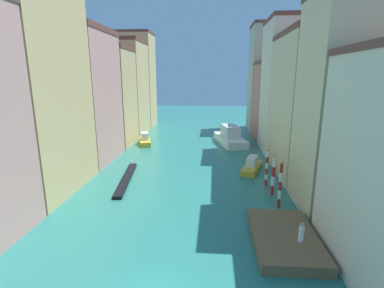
# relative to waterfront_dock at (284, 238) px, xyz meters

# --- Properties ---
(ground_plane) EXTENTS (154.00, 154.00, 0.00)m
(ground_plane) POSITION_rel_waterfront_dock_xyz_m (-8.30, 18.06, -0.38)
(ground_plane) COLOR #28756B
(building_left_1) EXTENTS (7.87, 11.14, 21.23)m
(building_left_1) POSITION_rel_waterfront_dock_xyz_m (-22.96, 8.08, 10.25)
(building_left_1) COLOR #DBB77A
(building_left_1) RESTS_ON ground
(building_left_2) EXTENTS (7.87, 10.53, 17.71)m
(building_left_2) POSITION_rel_waterfront_dock_xyz_m (-22.96, 18.90, 8.49)
(building_left_2) COLOR tan
(building_left_2) RESTS_ON ground
(building_left_3) EXTENTS (7.87, 8.45, 16.30)m
(building_left_3) POSITION_rel_waterfront_dock_xyz_m (-22.96, 28.74, 7.78)
(building_left_3) COLOR #DBB77A
(building_left_3) RESTS_ON ground
(building_left_4) EXTENTS (7.87, 9.83, 18.47)m
(building_left_4) POSITION_rel_waterfront_dock_xyz_m (-22.96, 38.07, 8.87)
(building_left_4) COLOR #DBB77A
(building_left_4) RESTS_ON ground
(building_left_5) EXTENTS (7.87, 7.38, 21.06)m
(building_left_5) POSITION_rel_waterfront_dock_xyz_m (-22.96, 47.00, 10.16)
(building_left_5) COLOR #DBB77A
(building_left_5) RESTS_ON ground
(building_right_1) EXTENTS (7.87, 7.23, 18.52)m
(building_right_1) POSITION_rel_waterfront_dock_xyz_m (6.35, 6.10, 8.90)
(building_right_1) COLOR beige
(building_right_1) RESTS_ON ground
(building_right_2) EXTENTS (7.87, 11.94, 16.55)m
(building_right_2) POSITION_rel_waterfront_dock_xyz_m (6.35, 15.77, 7.91)
(building_right_2) COLOR beige
(building_right_2) RESTS_ON ground
(building_right_3) EXTENTS (7.87, 8.79, 19.76)m
(building_right_3) POSITION_rel_waterfront_dock_xyz_m (6.35, 26.05, 9.51)
(building_right_3) COLOR beige
(building_right_3) RESTS_ON ground
(building_right_4) EXTENTS (7.87, 9.39, 14.15)m
(building_right_4) POSITION_rel_waterfront_dock_xyz_m (6.35, 35.42, 6.70)
(building_right_4) COLOR #C6705B
(building_right_4) RESTS_ON ground
(building_right_5) EXTENTS (7.87, 8.33, 22.06)m
(building_right_5) POSITION_rel_waterfront_dock_xyz_m (6.35, 44.51, 10.66)
(building_right_5) COLOR #BCB299
(building_right_5) RESTS_ON ground
(waterfront_dock) EXTENTS (4.40, 7.36, 0.76)m
(waterfront_dock) POSITION_rel_waterfront_dock_xyz_m (0.00, 0.00, 0.00)
(waterfront_dock) COLOR brown
(waterfront_dock) RESTS_ON ground
(person_on_dock) EXTENTS (0.36, 0.36, 1.37)m
(person_on_dock) POSITION_rel_waterfront_dock_xyz_m (0.82, -0.97, 1.01)
(person_on_dock) COLOR white
(person_on_dock) RESTS_ON waterfront_dock
(mooring_pole_0) EXTENTS (0.30, 0.30, 4.39)m
(mooring_pole_0) POSITION_rel_waterfront_dock_xyz_m (0.85, 5.68, 1.86)
(mooring_pole_0) COLOR red
(mooring_pole_0) RESTS_ON ground
(mooring_pole_1) EXTENTS (0.35, 0.35, 4.25)m
(mooring_pole_1) POSITION_rel_waterfront_dock_xyz_m (0.78, 8.39, 1.80)
(mooring_pole_1) COLOR red
(mooring_pole_1) RESTS_ON ground
(mooring_pole_2) EXTENTS (0.32, 0.32, 4.11)m
(mooring_pole_2) POSITION_rel_waterfront_dock_xyz_m (0.64, 11.00, 1.73)
(mooring_pole_2) COLOR red
(mooring_pole_2) RESTS_ON ground
(vaporetto_white) EXTENTS (5.75, 10.38, 3.24)m
(vaporetto_white) POSITION_rel_waterfront_dock_xyz_m (-2.23, 30.24, 0.78)
(vaporetto_white) COLOR white
(vaporetto_white) RESTS_ON ground
(gondola_black) EXTENTS (2.28, 10.59, 0.36)m
(gondola_black) POSITION_rel_waterfront_dock_xyz_m (-14.97, 11.28, -0.20)
(gondola_black) COLOR black
(gondola_black) RESTS_ON ground
(motorboat_0) EXTENTS (3.30, 5.38, 1.84)m
(motorboat_0) POSITION_rel_waterfront_dock_xyz_m (-0.28, 15.75, 0.27)
(motorboat_0) COLOR gold
(motorboat_0) RESTS_ON ground
(motorboat_1) EXTENTS (3.09, 5.54, 2.06)m
(motorboat_1) POSITION_rel_waterfront_dock_xyz_m (-16.98, 28.70, 0.34)
(motorboat_1) COLOR gold
(motorboat_1) RESTS_ON ground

